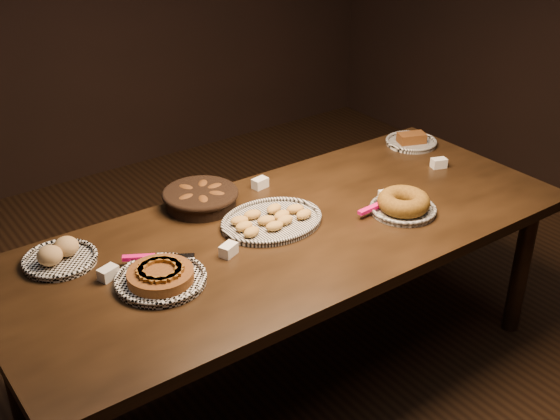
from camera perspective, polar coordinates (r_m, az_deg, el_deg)
ground at (r=3.27m, az=0.75°, el=-13.00°), size 5.00×5.00×0.00m
buffet_table at (r=2.87m, az=0.84°, el=-2.82°), size 2.40×1.00×0.75m
apple_tart_plate at (r=2.53m, az=-9.68°, el=-5.39°), size 0.34×0.36×0.06m
madeleine_platter at (r=2.86m, az=-0.71°, el=-0.84°), size 0.43×0.35×0.05m
bundt_cake_plate at (r=2.99m, az=9.97°, el=0.46°), size 0.34×0.29×0.09m
croissant_basket at (r=3.00m, az=-6.46°, el=1.08°), size 0.35×0.35×0.08m
bread_roll_plate at (r=2.73m, az=-17.50°, el=-3.60°), size 0.28×0.28×0.09m
loaf_plate at (r=3.67m, az=10.62°, el=5.53°), size 0.26×0.26×0.06m
tent_cards at (r=2.94m, az=1.27°, el=0.12°), size 1.75×0.48×0.04m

